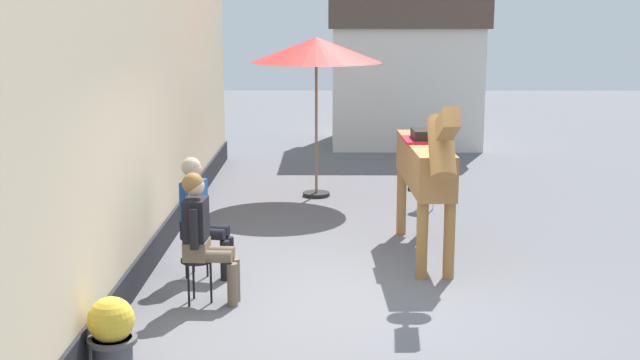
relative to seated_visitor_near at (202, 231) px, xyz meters
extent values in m
plane|color=slate|center=(1.60, 3.11, -0.78)|extent=(40.00, 40.00, 0.00)
cube|color=#CCB793|center=(-0.95, 1.61, 0.92)|extent=(0.30, 14.00, 3.40)
cube|color=black|center=(-0.93, 1.61, -0.60)|extent=(0.34, 14.00, 0.36)
cube|color=silver|center=(3.00, 10.58, 0.52)|extent=(3.20, 2.40, 2.60)
cube|color=brown|center=(3.00, 10.58, 2.27)|extent=(3.40, 2.60, 0.90)
cylinder|color=black|center=(-0.06, 0.00, -0.31)|extent=(0.34, 0.34, 0.03)
cylinder|color=black|center=(0.08, 0.00, -0.55)|extent=(0.02, 0.02, 0.45)
cylinder|color=black|center=(-0.13, 0.13, -0.55)|extent=(0.02, 0.02, 0.45)
cylinder|color=black|center=(-0.14, -0.11, -0.55)|extent=(0.02, 0.02, 0.45)
cube|color=brown|center=(-0.06, 0.00, -0.20)|extent=(0.26, 0.33, 0.20)
cube|color=black|center=(-0.06, 0.00, 0.12)|extent=(0.24, 0.35, 0.44)
sphere|color=tan|center=(-0.06, 0.00, 0.47)|extent=(0.20, 0.20, 0.20)
sphere|color=olive|center=(-0.08, 0.00, 0.50)|extent=(0.22, 0.22, 0.22)
cylinder|color=brown|center=(0.13, 0.07, -0.25)|extent=(0.39, 0.15, 0.13)
cylinder|color=brown|center=(0.32, 0.06, -0.55)|extent=(0.11, 0.11, 0.46)
cylinder|color=brown|center=(0.12, -0.09, -0.25)|extent=(0.39, 0.15, 0.13)
cylinder|color=brown|center=(0.31, -0.10, -0.55)|extent=(0.11, 0.11, 0.46)
cylinder|color=black|center=(-0.03, 0.20, 0.07)|extent=(0.09, 0.09, 0.42)
cylinder|color=black|center=(-0.06, -0.20, 0.07)|extent=(0.09, 0.09, 0.42)
cylinder|color=black|center=(-0.23, 0.91, -0.31)|extent=(0.34, 0.34, 0.03)
cylinder|color=black|center=(-0.09, 0.89, -0.55)|extent=(0.02, 0.02, 0.45)
cylinder|color=black|center=(-0.27, 1.04, -0.55)|extent=(0.02, 0.02, 0.45)
cylinder|color=black|center=(-0.32, 0.81, -0.55)|extent=(0.02, 0.02, 0.45)
cube|color=black|center=(-0.23, 0.91, -0.20)|extent=(0.30, 0.36, 0.20)
cube|color=#1E4C8C|center=(-0.23, 0.91, 0.12)|extent=(0.28, 0.38, 0.44)
sphere|color=tan|center=(-0.23, 0.91, 0.47)|extent=(0.20, 0.20, 0.20)
sphere|color=#B2A38E|center=(-0.25, 0.92, 0.50)|extent=(0.22, 0.22, 0.22)
cylinder|color=black|center=(-0.02, 0.95, -0.25)|extent=(0.40, 0.20, 0.13)
cylinder|color=black|center=(0.16, 0.92, -0.55)|extent=(0.11, 0.11, 0.46)
cylinder|color=black|center=(-0.05, 0.80, -0.25)|extent=(0.40, 0.20, 0.13)
cylinder|color=black|center=(0.13, 0.76, -0.55)|extent=(0.11, 0.11, 0.46)
cylinder|color=#1E4C8C|center=(-0.17, 1.10, 0.07)|extent=(0.09, 0.09, 0.42)
cylinder|color=#1E4C8C|center=(-0.24, 0.71, 0.07)|extent=(0.09, 0.09, 0.42)
cube|color=#9E6B38|center=(2.48, 1.82, 0.38)|extent=(0.52, 2.21, 0.52)
cylinder|color=#9E6B38|center=(2.67, 0.85, -0.33)|extent=(0.13, 0.13, 0.90)
cylinder|color=#9E6B38|center=(2.36, 0.84, -0.33)|extent=(0.13, 0.13, 0.90)
cylinder|color=#9E6B38|center=(2.61, 2.79, -0.33)|extent=(0.13, 0.13, 0.90)
cylinder|color=#9E6B38|center=(2.30, 2.78, -0.33)|extent=(0.13, 0.13, 0.90)
cylinder|color=#9E6B38|center=(2.53, 0.62, 0.77)|extent=(0.30, 0.64, 0.73)
cube|color=#9E6B38|center=(2.54, 0.28, 1.08)|extent=(0.20, 0.53, 0.40)
cube|color=black|center=(2.53, 0.64, 0.91)|extent=(0.06, 0.63, 0.48)
cylinder|color=black|center=(2.44, 2.96, 0.11)|extent=(0.10, 0.10, 0.65)
cube|color=red|center=(2.48, 1.92, 0.66)|extent=(0.52, 0.62, 0.03)
cube|color=black|center=(2.48, 1.92, 0.73)|extent=(0.30, 0.45, 0.12)
cylinder|color=#4C4C51|center=(-0.55, -1.66, -0.64)|extent=(0.34, 0.34, 0.28)
cylinder|color=#4C4C51|center=(-0.55, -1.66, -0.52)|extent=(0.43, 0.43, 0.04)
sphere|color=gold|center=(-0.55, -1.66, -0.34)|extent=(0.40, 0.40, 0.40)
cylinder|color=black|center=(1.11, 5.15, -0.75)|extent=(0.44, 0.44, 0.06)
cylinder|color=olive|center=(1.11, 5.15, 0.32)|extent=(0.04, 0.04, 2.20)
cone|color=red|center=(1.11, 5.15, 1.60)|extent=(2.10, 2.10, 0.40)
cylinder|color=white|center=(2.77, 4.19, -0.33)|extent=(0.32, 0.32, 0.03)
cylinder|color=silver|center=(2.90, 4.19, -0.56)|extent=(0.02, 0.02, 0.43)
cylinder|color=silver|center=(2.71, 4.30, -0.56)|extent=(0.02, 0.02, 0.43)
cylinder|color=silver|center=(2.71, 4.08, -0.56)|extent=(0.02, 0.02, 0.43)
camera|label=1|loc=(1.29, -8.45, 2.27)|focal=47.67mm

